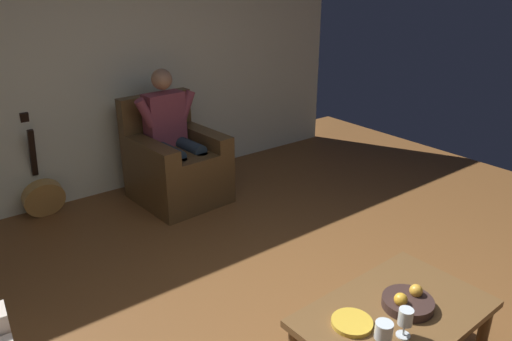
{
  "coord_description": "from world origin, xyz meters",
  "views": [
    {
      "loc": [
        1.57,
        1.32,
        2.02
      ],
      "look_at": [
        -0.38,
        -1.22,
        0.71
      ],
      "focal_mm": 33.54,
      "sensor_mm": 36.0,
      "label": 1
    }
  ],
  "objects": [
    {
      "name": "wine_glass_near",
      "position": [
        -0.11,
        0.3,
        0.51
      ],
      "size": [
        0.07,
        0.07,
        0.15
      ],
      "color": "silver",
      "rests_on": "coffee_table"
    },
    {
      "name": "wine_glass_far",
      "position": [
        0.06,
        0.3,
        0.52
      ],
      "size": [
        0.08,
        0.08,
        0.17
      ],
      "color": "silver",
      "rests_on": "coffee_table"
    },
    {
      "name": "armchair",
      "position": [
        -0.4,
        -2.52,
        0.34
      ],
      "size": [
        0.79,
        0.86,
        0.98
      ],
      "rotation": [
        0.0,
        0.0,
        0.07
      ],
      "color": "#533B20",
      "rests_on": "ground"
    },
    {
      "name": "decorative_dish",
      "position": [
        0.03,
        0.09,
        0.42
      ],
      "size": [
        0.21,
        0.21,
        0.02
      ],
      "primitive_type": "cylinder",
      "color": "gold",
      "rests_on": "coffee_table"
    },
    {
      "name": "guitar",
      "position": [
        0.73,
        -2.91,
        0.21
      ],
      "size": [
        0.36,
        0.32,
        0.94
      ],
      "color": "#AE8142",
      "rests_on": "ground"
    },
    {
      "name": "fruit_bowl",
      "position": [
        -0.31,
        0.18,
        0.44
      ],
      "size": [
        0.27,
        0.27,
        0.11
      ],
      "color": "#372521",
      "rests_on": "coffee_table"
    },
    {
      "name": "wall_back",
      "position": [
        0.0,
        -3.11,
        1.29
      ],
      "size": [
        5.63,
        0.06,
        2.59
      ],
      "primitive_type": "cube",
      "color": "silver",
      "rests_on": "ground"
    },
    {
      "name": "person_seated",
      "position": [
        -0.4,
        -2.53,
        0.67
      ],
      "size": [
        0.64,
        0.59,
        1.24
      ],
      "rotation": [
        0.0,
        0.0,
        0.07
      ],
      "color": "#863B49",
      "rests_on": "ground"
    },
    {
      "name": "coffee_table",
      "position": [
        -0.24,
        0.16,
        0.35
      ],
      "size": [
        1.05,
        0.67,
        0.41
      ],
      "rotation": [
        0.0,
        0.0,
        0.03
      ],
      "color": "brown",
      "rests_on": "ground"
    }
  ]
}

